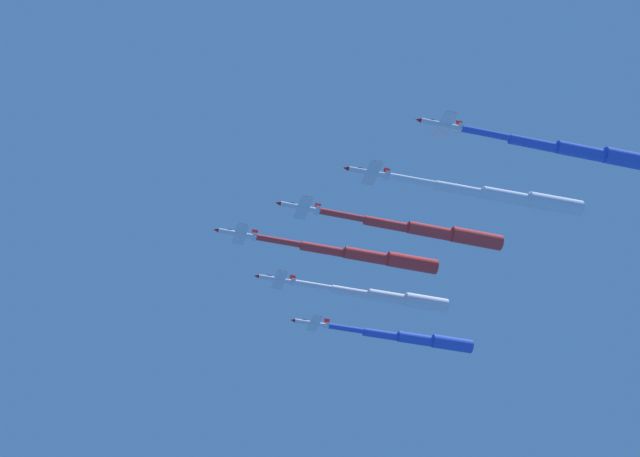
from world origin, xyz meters
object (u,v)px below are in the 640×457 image
jet_port_mid (508,197)px  jet_starboard_mid (416,339)px  jet_lead (369,256)px  jet_starboard_inner (388,297)px  jet_port_outer (584,152)px  jet_port_inner (432,231)px

jet_port_mid → jet_starboard_mid: bearing=57.3°
jet_lead → jet_starboard_mid: size_ratio=1.10×
jet_starboard_inner → jet_starboard_mid: jet_starboard_inner is taller
jet_lead → jet_starboard_inner: (14.73, 5.24, 0.18)m
jet_starboard_mid → jet_port_outer: 67.24m
jet_port_inner → jet_port_outer: (4.11, -35.92, 3.18)m
jet_port_inner → jet_port_outer: size_ratio=0.98×
jet_port_inner → jet_starboard_mid: (30.41, 25.93, 1.36)m
jet_starboard_inner → jet_starboard_mid: size_ratio=1.01×
jet_starboard_inner → jet_starboard_mid: (16.96, 3.71, -0.81)m
jet_lead → jet_port_outer: jet_port_outer is taller
jet_lead → jet_port_mid: jet_lead is taller
jet_port_inner → jet_port_mid: jet_port_inner is taller
jet_port_inner → jet_port_outer: bearing=-83.5°
jet_port_inner → jet_starboard_mid: jet_starboard_mid is taller
jet_port_mid → jet_lead: bearing=95.2°
jet_lead → jet_port_outer: bearing=-84.2°
jet_lead → jet_starboard_mid: (31.69, 8.95, -0.63)m
jet_lead → jet_port_mid: size_ratio=1.01×
jet_lead → jet_port_outer: (5.39, -52.90, 1.19)m
jet_port_inner → jet_starboard_inner: size_ratio=1.07×
jet_port_outer → jet_starboard_mid: bearing=67.0°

